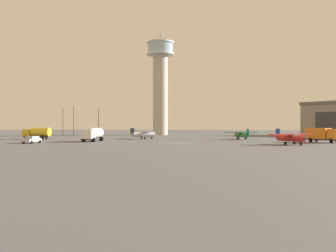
{
  "coord_description": "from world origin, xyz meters",
  "views": [
    {
      "loc": [
        3.84,
        -69.59,
        3.51
      ],
      "look_at": [
        -3.97,
        23.25,
        3.28
      ],
      "focal_mm": 38.52,
      "sensor_mm": 36.0,
      "label": 1
    }
  ],
  "objects_px": {
    "light_post_west": "(74,117)",
    "car_silver": "(32,139)",
    "control_tower": "(160,80)",
    "light_post_north": "(98,119)",
    "airplane_silver": "(144,134)",
    "airplane_red": "(290,137)",
    "light_post_east": "(63,119)",
    "airplane_green": "(242,134)",
    "truck_box_orange": "(322,134)",
    "truck_fuel_tanker_white": "(93,134)",
    "traffic_cone_near_left": "(202,141)",
    "truck_fuel_tanker_yellow": "(37,133)"
  },
  "relations": [
    {
      "from": "airplane_red",
      "to": "light_post_east",
      "type": "distance_m",
      "value": 82.64
    },
    {
      "from": "airplane_red",
      "to": "light_post_east",
      "type": "height_order",
      "value": "light_post_east"
    },
    {
      "from": "light_post_north",
      "to": "light_post_east",
      "type": "bearing_deg",
      "value": 177.57
    },
    {
      "from": "control_tower",
      "to": "airplane_green",
      "type": "height_order",
      "value": "control_tower"
    },
    {
      "from": "airplane_green",
      "to": "truck_fuel_tanker_white",
      "type": "distance_m",
      "value": 36.08
    },
    {
      "from": "control_tower",
      "to": "car_silver",
      "type": "distance_m",
      "value": 67.03
    },
    {
      "from": "car_silver",
      "to": "traffic_cone_near_left",
      "type": "height_order",
      "value": "car_silver"
    },
    {
      "from": "traffic_cone_near_left",
      "to": "truck_fuel_tanker_white",
      "type": "bearing_deg",
      "value": 177.33
    },
    {
      "from": "light_post_west",
      "to": "traffic_cone_near_left",
      "type": "relative_size",
      "value": 16.54
    },
    {
      "from": "airplane_silver",
      "to": "light_post_west",
      "type": "distance_m",
      "value": 36.01
    },
    {
      "from": "truck_box_orange",
      "to": "traffic_cone_near_left",
      "type": "bearing_deg",
      "value": -130.54
    },
    {
      "from": "light_post_west",
      "to": "car_silver",
      "type": "bearing_deg",
      "value": -79.91
    },
    {
      "from": "airplane_silver",
      "to": "truck_box_orange",
      "type": "bearing_deg",
      "value": -55.48
    },
    {
      "from": "light_post_north",
      "to": "car_silver",
      "type": "bearing_deg",
      "value": -88.28
    },
    {
      "from": "control_tower",
      "to": "airplane_red",
      "type": "bearing_deg",
      "value": -64.38
    },
    {
      "from": "airplane_silver",
      "to": "light_post_north",
      "type": "height_order",
      "value": "light_post_north"
    },
    {
      "from": "light_post_east",
      "to": "traffic_cone_near_left",
      "type": "bearing_deg",
      "value": -44.07
    },
    {
      "from": "airplane_green",
      "to": "traffic_cone_near_left",
      "type": "bearing_deg",
      "value": 125.86
    },
    {
      "from": "light_post_west",
      "to": "light_post_east",
      "type": "bearing_deg",
      "value": 135.61
    },
    {
      "from": "car_silver",
      "to": "light_post_west",
      "type": "distance_m",
      "value": 48.09
    },
    {
      "from": "airplane_red",
      "to": "truck_box_orange",
      "type": "xyz_separation_m",
      "value": [
        8.51,
        8.86,
        0.33
      ]
    },
    {
      "from": "control_tower",
      "to": "light_post_west",
      "type": "height_order",
      "value": "control_tower"
    },
    {
      "from": "airplane_silver",
      "to": "airplane_green",
      "type": "xyz_separation_m",
      "value": [
        24.49,
        -0.64,
        -0.07
      ]
    },
    {
      "from": "airplane_green",
      "to": "truck_box_orange",
      "type": "bearing_deg",
      "value": -157.6
    },
    {
      "from": "airplane_silver",
      "to": "light_post_east",
      "type": "xyz_separation_m",
      "value": [
        -32.39,
        29.42,
        4.33
      ]
    },
    {
      "from": "airplane_silver",
      "to": "light_post_west",
      "type": "xyz_separation_m",
      "value": [
        -26.62,
        23.78,
        4.76
      ]
    },
    {
      "from": "control_tower",
      "to": "airplane_red",
      "type": "xyz_separation_m",
      "value": [
        30.02,
        -62.58,
        -18.54
      ]
    },
    {
      "from": "control_tower",
      "to": "airplane_silver",
      "type": "height_order",
      "value": "control_tower"
    },
    {
      "from": "truck_fuel_tanker_white",
      "to": "truck_fuel_tanker_yellow",
      "type": "height_order",
      "value": "truck_fuel_tanker_white"
    },
    {
      "from": "truck_fuel_tanker_yellow",
      "to": "light_post_west",
      "type": "bearing_deg",
      "value": -83.39
    },
    {
      "from": "control_tower",
      "to": "truck_fuel_tanker_white",
      "type": "distance_m",
      "value": 56.96
    },
    {
      "from": "airplane_red",
      "to": "light_post_north",
      "type": "bearing_deg",
      "value": -167.77
    },
    {
      "from": "control_tower",
      "to": "truck_fuel_tanker_white",
      "type": "xyz_separation_m",
      "value": [
        -8.83,
        -53.24,
        -18.23
      ]
    },
    {
      "from": "light_post_east",
      "to": "traffic_cone_near_left",
      "type": "xyz_separation_m",
      "value": [
        46.98,
        -45.49,
        -5.32
      ]
    },
    {
      "from": "airplane_red",
      "to": "light_post_east",
      "type": "xyz_separation_m",
      "value": [
        -62.63,
        53.75,
        4.29
      ]
    },
    {
      "from": "control_tower",
      "to": "truck_fuel_tanker_yellow",
      "type": "height_order",
      "value": "control_tower"
    },
    {
      "from": "airplane_silver",
      "to": "airplane_red",
      "type": "xyz_separation_m",
      "value": [
        30.24,
        -24.32,
        0.03
      ]
    },
    {
      "from": "airplane_red",
      "to": "airplane_green",
      "type": "height_order",
      "value": "airplane_red"
    },
    {
      "from": "control_tower",
      "to": "light_post_east",
      "type": "distance_m",
      "value": 36.67
    },
    {
      "from": "truck_fuel_tanker_yellow",
      "to": "car_silver",
      "type": "height_order",
      "value": "truck_fuel_tanker_yellow"
    },
    {
      "from": "airplane_silver",
      "to": "airplane_red",
      "type": "distance_m",
      "value": 38.81
    },
    {
      "from": "truck_box_orange",
      "to": "traffic_cone_near_left",
      "type": "xyz_separation_m",
      "value": [
        -24.15,
        -0.6,
        -1.36
      ]
    },
    {
      "from": "airplane_red",
      "to": "traffic_cone_near_left",
      "type": "height_order",
      "value": "airplane_red"
    },
    {
      "from": "truck_fuel_tanker_yellow",
      "to": "car_silver",
      "type": "distance_m",
      "value": 20.34
    },
    {
      "from": "truck_fuel_tanker_yellow",
      "to": "airplane_red",
      "type": "bearing_deg",
      "value": 165.41
    },
    {
      "from": "truck_fuel_tanker_white",
      "to": "light_post_north",
      "type": "bearing_deg",
      "value": -159.36
    },
    {
      "from": "light_post_west",
      "to": "light_post_north",
      "type": "bearing_deg",
      "value": 36.9
    },
    {
      "from": "control_tower",
      "to": "light_post_west",
      "type": "distance_m",
      "value": 33.48
    },
    {
      "from": "control_tower",
      "to": "truck_box_orange",
      "type": "distance_m",
      "value": 68.57
    },
    {
      "from": "airplane_silver",
      "to": "traffic_cone_near_left",
      "type": "relative_size",
      "value": 13.64
    }
  ]
}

